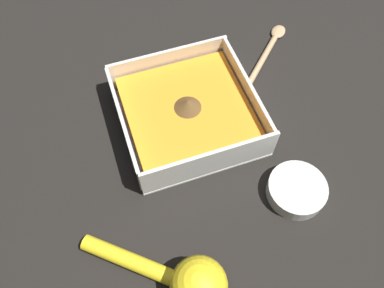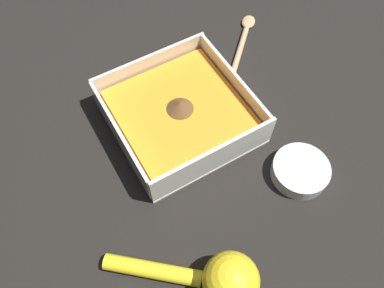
# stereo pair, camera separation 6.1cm
# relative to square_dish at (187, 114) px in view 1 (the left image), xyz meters

# --- Properties ---
(ground_plane) EXTENTS (4.00, 4.00, 0.00)m
(ground_plane) POSITION_rel_square_dish_xyz_m (0.00, -0.02, -0.02)
(ground_plane) COLOR black
(square_dish) EXTENTS (0.23, 0.23, 0.07)m
(square_dish) POSITION_rel_square_dish_xyz_m (0.00, 0.00, 0.00)
(square_dish) COLOR silver
(square_dish) RESTS_ON ground_plane
(spice_bowl) EXTENTS (0.09, 0.09, 0.03)m
(spice_bowl) POSITION_rel_square_dish_xyz_m (0.12, -0.19, -0.01)
(spice_bowl) COLOR silver
(spice_bowl) RESTS_ON ground_plane
(lemon_squeezer) EXTENTS (0.18, 0.17, 0.08)m
(lemon_squeezer) POSITION_rel_square_dish_xyz_m (-0.09, -0.27, 0.01)
(lemon_squeezer) COLOR yellow
(lemon_squeezer) RESTS_ON ground_plane
(wooden_spoon) EXTENTS (0.15, 0.14, 0.01)m
(wooden_spoon) POSITION_rel_square_dish_xyz_m (0.21, 0.11, -0.02)
(wooden_spoon) COLOR tan
(wooden_spoon) RESTS_ON ground_plane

